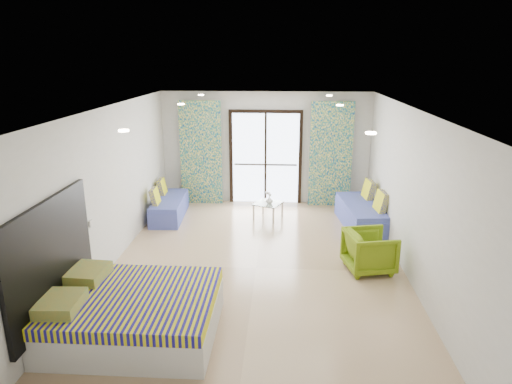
# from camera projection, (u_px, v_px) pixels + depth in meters

# --- Properties ---
(floor) EXTENTS (5.00, 7.50, 0.01)m
(floor) POSITION_uv_depth(u_px,v_px,m) (256.00, 268.00, 7.82)
(floor) COLOR #A18260
(floor) RESTS_ON ground
(ceiling) EXTENTS (5.00, 7.50, 0.01)m
(ceiling) POSITION_uv_depth(u_px,v_px,m) (256.00, 109.00, 7.04)
(ceiling) COLOR silver
(ceiling) RESTS_ON ground
(wall_back) EXTENTS (5.00, 0.01, 2.70)m
(wall_back) POSITION_uv_depth(u_px,v_px,m) (266.00, 148.00, 11.02)
(wall_back) COLOR silver
(wall_back) RESTS_ON ground
(wall_front) EXTENTS (5.00, 0.01, 2.70)m
(wall_front) POSITION_uv_depth(u_px,v_px,m) (229.00, 320.00, 3.84)
(wall_front) COLOR silver
(wall_front) RESTS_ON ground
(wall_left) EXTENTS (0.01, 7.50, 2.70)m
(wall_left) POSITION_uv_depth(u_px,v_px,m) (106.00, 190.00, 7.58)
(wall_left) COLOR silver
(wall_left) RESTS_ON ground
(wall_right) EXTENTS (0.01, 7.50, 2.70)m
(wall_right) POSITION_uv_depth(u_px,v_px,m) (412.00, 196.00, 7.28)
(wall_right) COLOR silver
(wall_right) RESTS_ON ground
(balcony_door) EXTENTS (1.76, 0.08, 2.28)m
(balcony_door) POSITION_uv_depth(u_px,v_px,m) (266.00, 152.00, 11.01)
(balcony_door) COLOR black
(balcony_door) RESTS_ON floor
(balcony_rail) EXTENTS (1.52, 0.03, 0.04)m
(balcony_rail) POSITION_uv_depth(u_px,v_px,m) (266.00, 165.00, 11.11)
(balcony_rail) COLOR #595451
(balcony_rail) RESTS_ON balcony_door
(curtain_left) EXTENTS (1.00, 0.10, 2.50)m
(curtain_left) POSITION_uv_depth(u_px,v_px,m) (201.00, 153.00, 10.96)
(curtain_left) COLOR white
(curtain_left) RESTS_ON floor
(curtain_right) EXTENTS (1.00, 0.10, 2.50)m
(curtain_right) POSITION_uv_depth(u_px,v_px,m) (331.00, 155.00, 10.78)
(curtain_right) COLOR white
(curtain_right) RESTS_ON floor
(downlight_a) EXTENTS (0.12, 0.12, 0.02)m
(downlight_a) POSITION_uv_depth(u_px,v_px,m) (124.00, 131.00, 5.22)
(downlight_a) COLOR #FFE0B2
(downlight_a) RESTS_ON ceiling
(downlight_b) EXTENTS (0.12, 0.12, 0.02)m
(downlight_b) POSITION_uv_depth(u_px,v_px,m) (371.00, 133.00, 5.06)
(downlight_b) COLOR #FFE0B2
(downlight_b) RESTS_ON ceiling
(downlight_c) EXTENTS (0.12, 0.12, 0.02)m
(downlight_c) POSITION_uv_depth(u_px,v_px,m) (181.00, 104.00, 8.09)
(downlight_c) COLOR #FFE0B2
(downlight_c) RESTS_ON ceiling
(downlight_d) EXTENTS (0.12, 0.12, 0.02)m
(downlight_d) POSITION_uv_depth(u_px,v_px,m) (340.00, 105.00, 7.93)
(downlight_d) COLOR #FFE0B2
(downlight_d) RESTS_ON ceiling
(downlight_e) EXTENTS (0.12, 0.12, 0.02)m
(downlight_e) POSITION_uv_depth(u_px,v_px,m) (201.00, 95.00, 10.00)
(downlight_e) COLOR #FFE0B2
(downlight_e) RESTS_ON ceiling
(downlight_f) EXTENTS (0.12, 0.12, 0.02)m
(downlight_f) POSITION_uv_depth(u_px,v_px,m) (329.00, 96.00, 9.84)
(downlight_f) COLOR #FFE0B2
(downlight_f) RESTS_ON ceiling
(headboard) EXTENTS (0.06, 2.10, 1.50)m
(headboard) POSITION_uv_depth(u_px,v_px,m) (51.00, 258.00, 5.73)
(headboard) COLOR black
(headboard) RESTS_ON floor
(switch_plate) EXTENTS (0.02, 0.10, 0.10)m
(switch_plate) POSITION_uv_depth(u_px,v_px,m) (91.00, 223.00, 6.93)
(switch_plate) COLOR silver
(switch_plate) RESTS_ON wall_left
(bed) EXTENTS (2.08, 1.70, 0.72)m
(bed) POSITION_uv_depth(u_px,v_px,m) (133.00, 313.00, 5.89)
(bed) COLOR silver
(bed) RESTS_ON floor
(daybed_left) EXTENTS (0.72, 1.64, 0.79)m
(daybed_left) POSITION_uv_depth(u_px,v_px,m) (169.00, 207.00, 10.21)
(daybed_left) COLOR #4551A6
(daybed_left) RESTS_ON floor
(daybed_right) EXTENTS (0.92, 1.91, 0.91)m
(daybed_right) POSITION_uv_depth(u_px,v_px,m) (362.00, 214.00, 9.63)
(daybed_right) COLOR #4551A6
(daybed_right) RESTS_ON floor
(coffee_table) EXTENTS (0.72, 0.72, 0.64)m
(coffee_table) POSITION_uv_depth(u_px,v_px,m) (268.00, 204.00, 10.13)
(coffee_table) COLOR silver
(coffee_table) RESTS_ON floor
(vase) EXTENTS (0.19, 0.19, 0.16)m
(vase) POSITION_uv_depth(u_px,v_px,m) (269.00, 200.00, 10.03)
(vase) COLOR white
(vase) RESTS_ON coffee_table
(armchair) EXTENTS (0.84, 0.88, 0.77)m
(armchair) POSITION_uv_depth(u_px,v_px,m) (370.00, 249.00, 7.64)
(armchair) COLOR olive
(armchair) RESTS_ON floor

